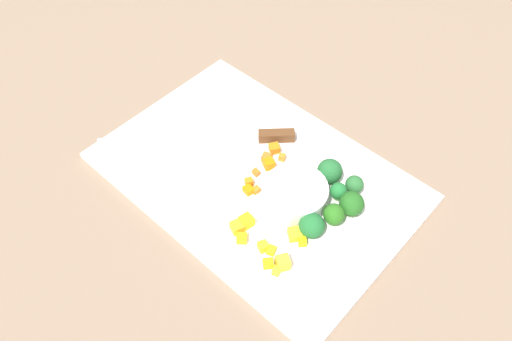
% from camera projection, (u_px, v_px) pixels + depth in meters
% --- Properties ---
extents(ground_plane, '(4.00, 4.00, 0.00)m').
position_uv_depth(ground_plane, '(256.00, 178.00, 0.88)').
color(ground_plane, '#8B735D').
extents(cutting_board, '(0.53, 0.36, 0.01)m').
position_uv_depth(cutting_board, '(256.00, 176.00, 0.88)').
color(cutting_board, white).
rests_on(cutting_board, ground_plane).
extents(prep_bowl, '(0.11, 0.11, 0.04)m').
position_uv_depth(prep_bowl, '(296.00, 194.00, 0.83)').
color(prep_bowl, white).
rests_on(prep_bowl, cutting_board).
extents(chef_knife, '(0.27, 0.27, 0.02)m').
position_uv_depth(chef_knife, '(228.00, 138.00, 0.92)').
color(chef_knife, silver).
rests_on(chef_knife, cutting_board).
extents(carrot_dice_0, '(0.01, 0.01, 0.01)m').
position_uv_depth(carrot_dice_0, '(282.00, 157.00, 0.89)').
color(carrot_dice_0, orange).
rests_on(carrot_dice_0, cutting_board).
extents(carrot_dice_1, '(0.01, 0.01, 0.01)m').
position_uv_depth(carrot_dice_1, '(256.00, 190.00, 0.85)').
color(carrot_dice_1, orange).
rests_on(carrot_dice_1, cutting_board).
extents(carrot_dice_2, '(0.02, 0.02, 0.02)m').
position_uv_depth(carrot_dice_2, '(269.00, 164.00, 0.88)').
color(carrot_dice_2, orange).
rests_on(carrot_dice_2, cutting_board).
extents(carrot_dice_3, '(0.02, 0.02, 0.01)m').
position_uv_depth(carrot_dice_3, '(266.00, 158.00, 0.89)').
color(carrot_dice_3, orange).
rests_on(carrot_dice_3, cutting_board).
extents(carrot_dice_4, '(0.01, 0.01, 0.01)m').
position_uv_depth(carrot_dice_4, '(256.00, 173.00, 0.87)').
color(carrot_dice_4, orange).
rests_on(carrot_dice_4, cutting_board).
extents(carrot_dice_5, '(0.02, 0.02, 0.01)m').
position_uv_depth(carrot_dice_5, '(274.00, 148.00, 0.90)').
color(carrot_dice_5, orange).
rests_on(carrot_dice_5, cutting_board).
extents(carrot_dice_6, '(0.02, 0.02, 0.01)m').
position_uv_depth(carrot_dice_6, '(248.00, 190.00, 0.85)').
color(carrot_dice_6, orange).
rests_on(carrot_dice_6, cutting_board).
extents(carrot_dice_7, '(0.02, 0.02, 0.01)m').
position_uv_depth(carrot_dice_7, '(249.00, 182.00, 0.86)').
color(carrot_dice_7, orange).
rests_on(carrot_dice_7, cutting_board).
extents(pepper_dice_0, '(0.01, 0.02, 0.01)m').
position_uv_depth(pepper_dice_0, '(276.00, 271.00, 0.75)').
color(pepper_dice_0, yellow).
rests_on(pepper_dice_0, cutting_board).
extents(pepper_dice_1, '(0.03, 0.03, 0.01)m').
position_uv_depth(pepper_dice_1, '(295.00, 234.00, 0.79)').
color(pepper_dice_1, yellow).
rests_on(pepper_dice_1, cutting_board).
extents(pepper_dice_2, '(0.02, 0.02, 0.01)m').
position_uv_depth(pepper_dice_2, '(271.00, 250.00, 0.78)').
color(pepper_dice_2, yellow).
rests_on(pepper_dice_2, cutting_board).
extents(pepper_dice_3, '(0.02, 0.02, 0.02)m').
position_uv_depth(pepper_dice_3, '(263.00, 247.00, 0.78)').
color(pepper_dice_3, yellow).
rests_on(pepper_dice_3, cutting_board).
extents(pepper_dice_4, '(0.02, 0.02, 0.01)m').
position_uv_depth(pepper_dice_4, '(268.00, 263.00, 0.76)').
color(pepper_dice_4, yellow).
rests_on(pepper_dice_4, cutting_board).
extents(pepper_dice_5, '(0.02, 0.02, 0.01)m').
position_uv_depth(pepper_dice_5, '(302.00, 241.00, 0.78)').
color(pepper_dice_5, yellow).
rests_on(pepper_dice_5, cutting_board).
extents(pepper_dice_6, '(0.02, 0.02, 0.02)m').
position_uv_depth(pepper_dice_6, '(237.00, 227.00, 0.80)').
color(pepper_dice_6, yellow).
rests_on(pepper_dice_6, cutting_board).
extents(pepper_dice_7, '(0.03, 0.03, 0.02)m').
position_uv_depth(pepper_dice_7, '(283.00, 263.00, 0.76)').
color(pepper_dice_7, yellow).
rests_on(pepper_dice_7, cutting_board).
extents(pepper_dice_8, '(0.02, 0.02, 0.01)m').
position_uv_depth(pepper_dice_8, '(242.00, 238.00, 0.79)').
color(pepper_dice_8, yellow).
rests_on(pepper_dice_8, cutting_board).
extents(pepper_dice_9, '(0.02, 0.02, 0.02)m').
position_uv_depth(pepper_dice_9, '(246.00, 221.00, 0.80)').
color(pepper_dice_9, yellow).
rests_on(pepper_dice_9, cutting_board).
extents(broccoli_floret_0, '(0.03, 0.03, 0.04)m').
position_uv_depth(broccoli_floret_0, '(334.00, 214.00, 0.80)').
color(broccoli_floret_0, '#87BC66').
rests_on(broccoli_floret_0, cutting_board).
extents(broccoli_floret_1, '(0.03, 0.03, 0.04)m').
position_uv_depth(broccoli_floret_1, '(338.00, 191.00, 0.83)').
color(broccoli_floret_1, '#82BC5B').
rests_on(broccoli_floret_1, cutting_board).
extents(broccoli_floret_2, '(0.04, 0.04, 0.04)m').
position_uv_depth(broccoli_floret_2, '(312.00, 226.00, 0.79)').
color(broccoli_floret_2, '#94B168').
rests_on(broccoli_floret_2, cutting_board).
extents(broccoli_floret_3, '(0.04, 0.04, 0.04)m').
position_uv_depth(broccoli_floret_3, '(352.00, 204.00, 0.81)').
color(broccoli_floret_3, '#97B957').
rests_on(broccoli_floret_3, cutting_board).
extents(broccoli_floret_4, '(0.04, 0.04, 0.04)m').
position_uv_depth(broccoli_floret_4, '(330.00, 171.00, 0.85)').
color(broccoli_floret_4, '#81BF63').
rests_on(broccoli_floret_4, cutting_board).
extents(broccoli_floret_5, '(0.03, 0.03, 0.04)m').
position_uv_depth(broccoli_floret_5, '(354.00, 185.00, 0.84)').
color(broccoli_floret_5, '#94B857').
rests_on(broccoli_floret_5, cutting_board).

